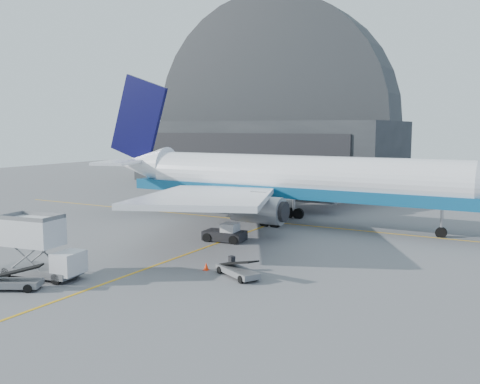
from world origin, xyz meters
The scene contains 9 objects.
ground centered at (0.00, 0.00, 0.00)m, with size 200.00×200.00×0.00m, color #565659.
taxi_lines centered at (0.00, 12.67, 0.01)m, with size 80.00×42.12×0.02m.
hangar centered at (-22.00, 64.95, 9.54)m, with size 50.00×28.30×28.00m.
airliner centered at (0.62, 20.57, 5.00)m, with size 50.92×49.38×17.87m.
catering_truck centered at (-5.21, -8.69, 2.18)m, with size 6.52×3.11×4.31m.
pushback_tug centered at (0.21, 8.61, 0.68)m, with size 4.11×2.66×1.81m.
belt_loader_a centered at (-4.69, -11.77, 0.53)m, with size 4.46×3.30×1.73m.
belt_loader_b centered at (7.24, -1.57, 0.51)m, with size 4.22×3.15×1.64m.
traffic_cone centered at (4.25, -1.13, 0.28)m, with size 0.41×0.41×0.59m.
Camera 1 is at (25.92, -34.63, 10.86)m, focal length 40.00 mm.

